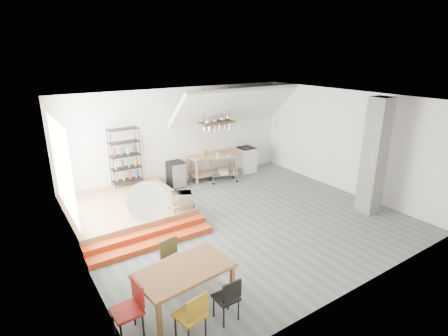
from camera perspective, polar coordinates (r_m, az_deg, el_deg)
floor at (r=9.48m, az=2.91°, el=-8.45°), size 8.00×8.00×0.00m
wall_back at (r=11.76m, az=-7.16°, el=5.12°), size 8.00×0.04×3.20m
wall_left at (r=7.36m, az=-22.89°, el=-4.52°), size 0.04×7.00×3.20m
wall_right at (r=11.63m, az=19.16°, el=4.07°), size 0.04×7.00×3.20m
ceiling at (r=8.52m, az=3.27°, el=11.09°), size 8.00×7.00×0.02m
slope_ceiling at (r=11.98m, az=1.80°, el=10.13°), size 4.40×1.44×1.32m
window_pane at (r=8.70m, az=-24.93°, el=0.06°), size 0.02×2.50×2.20m
platform at (r=10.01m, az=-15.82°, el=-6.39°), size 3.00×3.00×0.40m
step_lower at (r=8.42m, az=-11.43°, el=-12.04°), size 3.00×0.35×0.13m
step_upper at (r=8.68m, az=-12.37°, el=-10.64°), size 3.00×0.35×0.27m
concrete_column at (r=10.25m, az=23.32°, el=1.71°), size 0.50×0.50×3.20m
kitchen_counter at (r=12.24m, az=-1.64°, el=1.06°), size 1.80×0.60×0.91m
stove at (r=13.05m, az=3.57°, el=1.48°), size 0.60×0.60×1.18m
pot_rack at (r=11.73m, az=-1.00°, el=7.11°), size 1.20×0.50×1.43m
wire_shelving at (r=10.84m, az=-15.85°, el=1.90°), size 0.88×0.38×1.80m
microwave_shelf at (r=9.17m, az=-6.95°, el=-5.78°), size 0.60×0.40×0.16m
paper_lantern at (r=5.28m, az=-12.45°, el=-5.37°), size 0.60×0.60×0.60m
dining_table at (r=6.27m, az=-6.41°, el=-16.66°), size 1.73×1.10×0.78m
chair_mustard at (r=5.72m, az=-5.09°, el=-22.58°), size 0.48×0.48×0.91m
chair_black at (r=6.09m, az=0.72°, el=-20.20°), size 0.38×0.38×0.82m
chair_olive at (r=6.97m, az=-8.44°, el=-14.31°), size 0.48×0.48×0.91m
chair_red at (r=5.98m, az=-14.91°, el=-20.79°), size 0.46×0.46×0.96m
rolling_cart at (r=11.95m, az=-0.06°, el=0.42°), size 1.02×0.77×0.90m
mini_fridge at (r=11.68m, az=-7.84°, el=-1.00°), size 0.50×0.50×0.86m
microwave at (r=9.10m, az=-6.99°, el=-4.85°), size 0.61×0.53×0.29m
bowl at (r=12.29m, az=-0.18°, el=2.65°), size 0.28×0.28×0.06m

